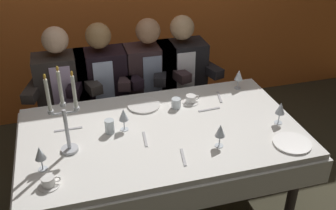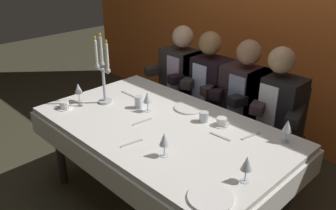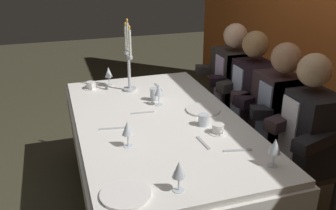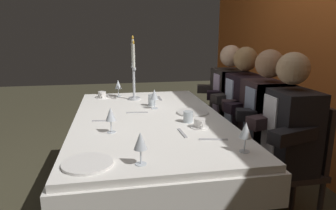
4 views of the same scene
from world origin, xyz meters
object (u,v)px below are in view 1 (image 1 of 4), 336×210
(seated_diner_1, at_px, (102,80))
(coffee_cup_0, at_px, (49,182))
(candelabra, at_px, (65,118))
(coffee_cup_1, at_px, (191,99))
(dinner_plate_1, at_px, (292,143))
(wine_glass_4, at_px, (40,154))
(wine_glass_3, at_px, (124,115))
(wine_glass_0, at_px, (239,75))
(seated_diner_0, at_px, (62,85))
(seated_diner_3, at_px, (181,70))
(dining_table, at_px, (162,144))
(wine_glass_2, at_px, (280,109))
(dinner_plate_0, at_px, (144,105))
(seated_diner_2, at_px, (149,74))
(water_tumbler_0, at_px, (110,126))
(wine_glass_1, at_px, (220,131))
(water_tumbler_1, at_px, (176,103))

(seated_diner_1, bearing_deg, coffee_cup_0, -110.39)
(candelabra, xyz_separation_m, coffee_cup_1, (0.94, 0.37, -0.22))
(dinner_plate_1, relative_size, wine_glass_4, 1.50)
(wine_glass_3, distance_m, seated_diner_1, 0.82)
(wine_glass_0, relative_size, coffee_cup_1, 1.24)
(seated_diner_0, relative_size, seated_diner_3, 1.00)
(dining_table, height_order, wine_glass_2, wine_glass_2)
(seated_diner_3, bearing_deg, dinner_plate_1, -74.44)
(candelabra, height_order, seated_diner_3, candelabra)
(wine_glass_0, bearing_deg, seated_diner_1, 156.04)
(coffee_cup_0, relative_size, seated_diner_1, 0.11)
(dinner_plate_1, bearing_deg, dining_table, 153.23)
(dinner_plate_0, xyz_separation_m, wine_glass_2, (0.86, -0.49, 0.11))
(coffee_cup_0, xyz_separation_m, seated_diner_2, (0.88, 1.25, -0.03))
(wine_glass_3, xyz_separation_m, seated_diner_1, (-0.04, 0.81, -0.12))
(dinner_plate_0, bearing_deg, seated_diner_0, 137.34)
(seated_diner_0, bearing_deg, seated_diner_3, 0.00)
(seated_diner_1, bearing_deg, wine_glass_0, -23.96)
(dinner_plate_1, height_order, wine_glass_3, wine_glass_3)
(wine_glass_4, xyz_separation_m, water_tumbler_0, (0.44, 0.28, -0.07))
(dinner_plate_1, bearing_deg, seated_diner_3, 105.56)
(wine_glass_1, distance_m, wine_glass_2, 0.52)
(candelabra, height_order, seated_diner_1, candelabra)
(water_tumbler_0, bearing_deg, wine_glass_4, -147.98)
(water_tumbler_0, bearing_deg, coffee_cup_0, -133.38)
(dining_table, distance_m, coffee_cup_0, 0.85)
(dinner_plate_1, relative_size, water_tumbler_1, 3.14)
(water_tumbler_0, bearing_deg, coffee_cup_1, 19.71)
(coffee_cup_1, bearing_deg, seated_diner_1, 135.97)
(candelabra, relative_size, wine_glass_2, 3.60)
(coffee_cup_1, bearing_deg, candelabra, -158.48)
(dining_table, distance_m, dinner_plate_1, 0.88)
(seated_diner_0, bearing_deg, candelabra, -89.65)
(wine_glass_4, bearing_deg, wine_glass_2, 2.59)
(wine_glass_0, height_order, wine_glass_4, same)
(dining_table, distance_m, coffee_cup_1, 0.46)
(dinner_plate_1, height_order, water_tumbler_0, water_tumbler_0)
(dining_table, xyz_separation_m, dinner_plate_1, (0.77, -0.39, 0.13))
(candelabra, bearing_deg, seated_diner_1, 70.80)
(dining_table, height_order, coffee_cup_1, coffee_cup_1)
(water_tumbler_0, height_order, coffee_cup_1, water_tumbler_0)
(candelabra, xyz_separation_m, wine_glass_0, (1.38, 0.49, -0.13))
(wine_glass_2, xyz_separation_m, seated_diner_3, (-0.40, 1.02, -0.12))
(dinner_plate_0, xyz_separation_m, seated_diner_2, (0.17, 0.54, -0.01))
(candelabra, relative_size, coffee_cup_1, 4.47)
(dinner_plate_1, bearing_deg, wine_glass_2, 80.72)
(wine_glass_4, bearing_deg, dinner_plate_1, -6.58)
(wine_glass_1, xyz_separation_m, seated_diner_3, (0.11, 1.16, -0.12))
(dinner_plate_0, height_order, wine_glass_1, wine_glass_1)
(wine_glass_4, xyz_separation_m, coffee_cup_0, (0.03, -0.16, -0.09))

